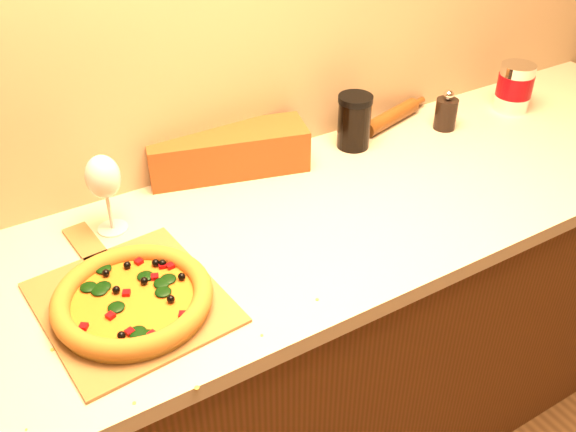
# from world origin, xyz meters

# --- Properties ---
(cabinet) EXTENTS (2.80, 0.65, 0.86)m
(cabinet) POSITION_xyz_m (0.00, 1.43, 0.43)
(cabinet) COLOR #4B2D10
(cabinet) RESTS_ON ground
(countertop) EXTENTS (2.84, 0.68, 0.04)m
(countertop) POSITION_xyz_m (0.00, 1.43, 0.88)
(countertop) COLOR #BFB495
(countertop) RESTS_ON cabinet
(pizza_peel) EXTENTS (0.37, 0.52, 0.01)m
(pizza_peel) POSITION_xyz_m (-0.42, 1.36, 0.90)
(pizza_peel) COLOR brown
(pizza_peel) RESTS_ON countertop
(pizza) EXTENTS (0.32, 0.32, 0.05)m
(pizza) POSITION_xyz_m (-0.41, 1.33, 0.93)
(pizza) COLOR #B8882E
(pizza) RESTS_ON pizza_peel
(pepper_grinder) EXTENTS (0.07, 0.07, 0.12)m
(pepper_grinder) POSITION_xyz_m (0.66, 1.60, 0.95)
(pepper_grinder) COLOR black
(pepper_grinder) RESTS_ON countertop
(rolling_pin) EXTENTS (0.33, 0.11, 0.05)m
(rolling_pin) POSITION_xyz_m (0.54, 1.70, 0.92)
(rolling_pin) COLOR #603510
(rolling_pin) RESTS_ON countertop
(coffee_canister) EXTENTS (0.11, 0.11, 0.15)m
(coffee_canister) POSITION_xyz_m (0.92, 1.58, 0.98)
(coffee_canister) COLOR silver
(coffee_canister) RESTS_ON countertop
(bread_bag) EXTENTS (0.44, 0.24, 0.12)m
(bread_bag) POSITION_xyz_m (-0.01, 1.71, 0.96)
(bread_bag) COLOR brown
(bread_bag) RESTS_ON countertop
(wine_glass) EXTENTS (0.08, 0.08, 0.20)m
(wine_glass) POSITION_xyz_m (-0.36, 1.62, 1.04)
(wine_glass) COLOR silver
(wine_glass) RESTS_ON countertop
(dark_jar) EXTENTS (0.10, 0.10, 0.15)m
(dark_jar) POSITION_xyz_m (0.36, 1.65, 0.98)
(dark_jar) COLOR black
(dark_jar) RESTS_ON countertop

